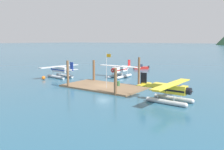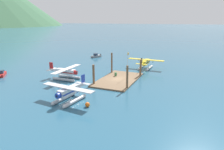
{
  "view_description": "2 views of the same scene",
  "coord_description": "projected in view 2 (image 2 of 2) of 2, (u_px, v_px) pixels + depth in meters",
  "views": [
    {
      "loc": [
        26.22,
        -34.26,
        8.65
      ],
      "look_at": [
        0.52,
        1.97,
        2.11
      ],
      "focal_mm": 38.28,
      "sensor_mm": 36.0,
      "label": 1
    },
    {
      "loc": [
        -42.97,
        -16.28,
        13.92
      ],
      "look_at": [
        -1.43,
        1.03,
        1.53
      ],
      "focal_mm": 32.52,
      "sensor_mm": 36.0,
      "label": 2
    }
  ],
  "objects": [
    {
      "name": "piling_near_left",
      "position": [
        127.0,
        77.0,
        41.25
      ],
      "size": [
        0.43,
        0.43,
        4.97
      ],
      "primitive_type": "cylinder",
      "color": "brown",
      "rests_on": "ground"
    },
    {
      "name": "piling_far_right",
      "position": [
        112.0,
        63.0,
        53.32
      ],
      "size": [
        0.41,
        0.41,
        5.54
      ],
      "primitive_type": "cylinder",
      "color": "brown",
      "rests_on": "ground"
    },
    {
      "name": "ground_plane",
      "position": [
        118.0,
        80.0,
        47.97
      ],
      "size": [
        1200.0,
        1200.0,
        0.0
      ],
      "primitive_type": "plane",
      "color": "#285670"
    },
    {
      "name": "flagpole",
      "position": [
        127.0,
        62.0,
        48.06
      ],
      "size": [
        0.95,
        0.1,
        6.18
      ],
      "color": "silver",
      "rests_on": "dock_platform"
    },
    {
      "name": "fuel_drum",
      "position": [
        116.0,
        74.0,
        50.34
      ],
      "size": [
        0.62,
        0.62,
        0.88
      ],
      "color": "#33663D",
      "rests_on": "dock_platform"
    },
    {
      "name": "piling_far_left",
      "position": [
        94.0,
        75.0,
        43.98
      ],
      "size": [
        0.49,
        0.49,
        4.51
      ],
      "primitive_type": "cylinder",
      "color": "brown",
      "rests_on": "ground"
    },
    {
      "name": "dock_platform",
      "position": [
        118.0,
        80.0,
        47.93
      ],
      "size": [
        14.77,
        8.18,
        0.3
      ],
      "primitive_type": "cube",
      "color": "brown",
      "rests_on": "ground"
    },
    {
      "name": "piling_near_right",
      "position": [
        141.0,
        68.0,
        50.71
      ],
      "size": [
        0.49,
        0.49,
        4.31
      ],
      "primitive_type": "cylinder",
      "color": "brown",
      "rests_on": "ground"
    },
    {
      "name": "seaplane_yellow_stbd_aft",
      "position": [
        145.0,
        63.0,
        58.84
      ],
      "size": [
        7.98,
        10.44,
        3.84
      ],
      "color": "#B7BABF",
      "rests_on": "ground"
    },
    {
      "name": "mooring_buoy",
      "position": [
        87.0,
        105.0,
        33.28
      ],
      "size": [
        0.8,
        0.8,
        0.8
      ],
      "primitive_type": "sphere",
      "color": "orange",
      "rests_on": "ground"
    },
    {
      "name": "seaplane_silver_port_fwd",
      "position": [
        69.0,
        93.0,
        35.28
      ],
      "size": [
        7.96,
        10.49,
        3.84
      ],
      "color": "#B7BABF",
      "rests_on": "ground"
    },
    {
      "name": "boat_grey_open_east",
      "position": [
        96.0,
        56.0,
        76.84
      ],
      "size": [
        4.69,
        2.83,
        1.5
      ],
      "color": "gray",
      "rests_on": "ground"
    },
    {
      "name": "seaplane_white_bow_left",
      "position": [
        66.0,
        73.0,
        48.18
      ],
      "size": [
        10.41,
        7.98,
        3.84
      ],
      "color": "#B7BABF",
      "rests_on": "ground"
    },
    {
      "name": "boat_red_open_north",
      "position": [
        2.0,
        74.0,
        51.48
      ],
      "size": [
        4.21,
        3.8,
        1.5
      ],
      "color": "#B2231E",
      "rests_on": "ground"
    }
  ]
}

